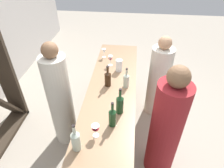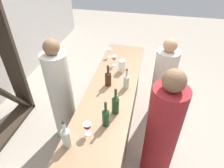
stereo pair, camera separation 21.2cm
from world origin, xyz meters
name	(u,v)px [view 2 (the right image)]	position (x,y,z in m)	size (l,w,h in m)	color
ground_plane	(112,134)	(0.00, 0.00, 0.00)	(12.00, 12.00, 0.00)	#9E9384
bar_counter	(112,113)	(0.00, 0.00, 0.48)	(2.42, 0.62, 0.94)	brown
wine_bottle_leftmost_clear_pale	(66,136)	(-0.94, 0.22, 1.06)	(0.08, 0.08, 0.31)	#B7C6B2
wine_bottle_second_left_olive_green	(106,117)	(-0.63, -0.07, 1.06)	(0.08, 0.08, 0.31)	#193D1E
wine_bottle_center_olive_green	(115,104)	(-0.43, -0.13, 1.07)	(0.08, 0.08, 0.32)	#193D1E
wine_bottle_second_right_clear_pale	(126,81)	(0.03, -0.18, 1.05)	(0.07, 0.07, 0.28)	#B7C6B2
wine_bottle_rightmost_amber_brown	(108,78)	(0.03, 0.06, 1.06)	(0.08, 0.08, 0.29)	#331E0F
wine_glass_near_left	(87,127)	(-0.78, 0.07, 1.05)	(0.08, 0.08, 0.15)	white
wine_glass_near_center	(114,59)	(0.53, 0.08, 1.06)	(0.07, 0.07, 0.16)	white
wine_glass_near_right	(109,51)	(0.76, 0.21, 1.05)	(0.07, 0.07, 0.15)	white
water_pitcher	(122,66)	(0.40, -0.06, 1.03)	(0.09, 0.09, 0.18)	silver
person_left_guest	(162,133)	(-0.44, -0.67, 0.73)	(0.44, 0.44, 1.58)	maroon
person_center_guest	(163,84)	(0.63, -0.68, 0.64)	(0.44, 0.44, 1.40)	beige
person_right_guest	(61,97)	(-0.11, 0.69, 0.74)	(0.36, 0.36, 1.59)	beige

